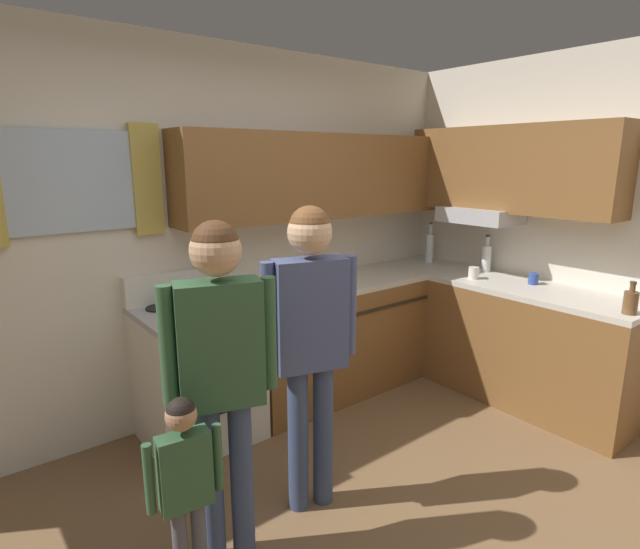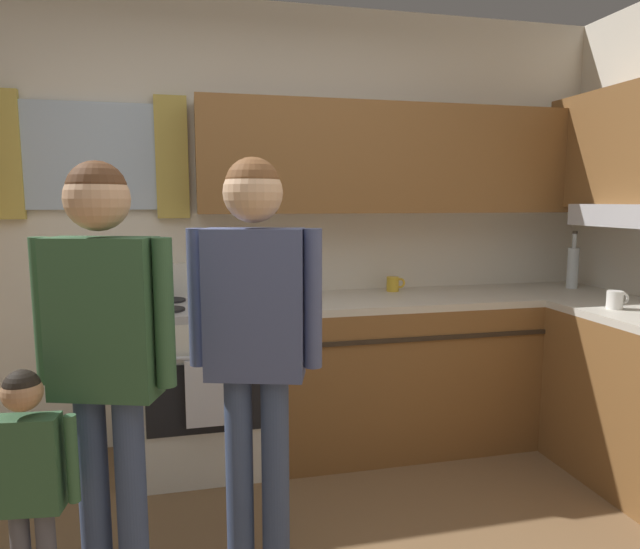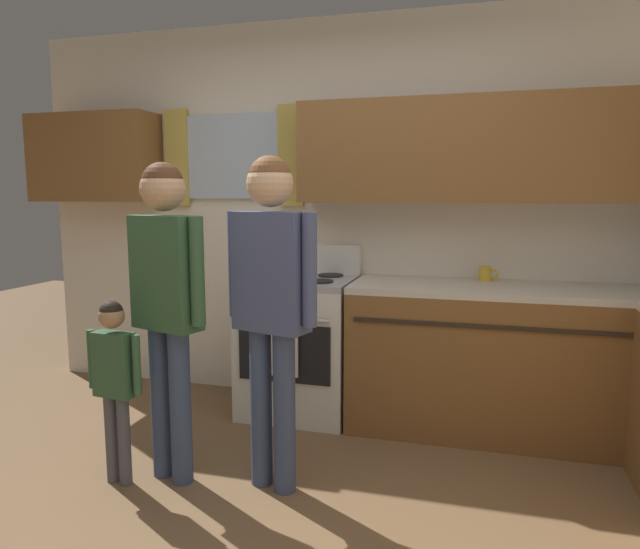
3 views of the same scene
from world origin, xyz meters
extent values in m
cube|color=silver|center=(0.00, 1.90, 1.30)|extent=(4.60, 0.10, 2.60)
cube|color=silver|center=(-0.79, 1.83, 1.70)|extent=(0.69, 0.03, 0.58)
cube|color=gold|center=(-1.23, 1.82, 1.70)|extent=(0.18, 0.04, 0.68)
cube|color=gold|center=(-0.36, 1.82, 1.70)|extent=(0.18, 0.04, 0.68)
cube|color=brown|center=(1.04, 1.69, 1.70)|extent=(2.53, 0.32, 0.63)
cube|color=#B7B7BC|center=(2.08, 1.05, 1.38)|extent=(0.40, 0.60, 0.12)
cube|color=brown|center=(1.23, 1.54, 0.43)|extent=(2.14, 0.62, 0.86)
cube|color=beige|center=(1.23, 1.54, 0.88)|extent=(2.14, 0.62, 0.04)
cube|color=#2D2319|center=(1.23, 1.23, 0.72)|extent=(2.02, 0.01, 0.02)
cube|color=silver|center=(-0.22, 1.54, 0.43)|extent=(0.70, 0.62, 0.86)
cube|color=black|center=(-0.22, 1.23, 0.48)|extent=(0.58, 0.01, 0.36)
cylinder|color=#ADADB2|center=(-0.22, 1.20, 0.70)|extent=(0.58, 0.02, 0.02)
cube|color=#ADADB2|center=(-0.22, 1.54, 0.88)|extent=(0.70, 0.62, 0.04)
cube|color=silver|center=(-0.22, 1.81, 1.00)|extent=(0.70, 0.08, 0.20)
cylinder|color=black|center=(-0.39, 1.40, 0.91)|extent=(0.17, 0.17, 0.01)
cylinder|color=black|center=(-0.04, 1.40, 0.91)|extent=(0.17, 0.17, 0.01)
cylinder|color=black|center=(-0.39, 1.68, 0.91)|extent=(0.17, 0.17, 0.01)
cylinder|color=black|center=(-0.04, 1.68, 0.91)|extent=(0.17, 0.17, 0.01)
cube|color=silver|center=(-0.22, 1.19, 0.52)|extent=(0.20, 0.02, 0.34)
cylinder|color=silver|center=(2.11, 1.58, 1.03)|extent=(0.07, 0.07, 0.26)
cylinder|color=silver|center=(2.11, 1.58, 1.21)|extent=(0.03, 0.03, 0.09)
cylinder|color=#3F382D|center=(2.11, 1.58, 1.26)|extent=(0.03, 0.03, 0.02)
cylinder|color=white|center=(1.87, 0.93, 0.95)|extent=(0.08, 0.08, 0.09)
torus|color=white|center=(1.92, 0.93, 0.95)|extent=(0.07, 0.01, 0.07)
cylinder|color=gold|center=(0.94, 1.72, 0.95)|extent=(0.08, 0.08, 0.09)
torus|color=gold|center=(0.99, 1.72, 0.95)|extent=(0.06, 0.01, 0.06)
cylinder|color=#38476B|center=(-0.50, 0.47, 0.39)|extent=(0.11, 0.11, 0.78)
cylinder|color=#38476B|center=(-0.63, 0.51, 0.39)|extent=(0.11, 0.11, 0.78)
cube|color=#335938|center=(-0.56, 0.49, 1.06)|extent=(0.39, 0.26, 0.55)
cylinder|color=#335938|center=(-0.36, 0.43, 1.08)|extent=(0.07, 0.07, 0.51)
cylinder|color=#335938|center=(-0.77, 0.56, 1.08)|extent=(0.07, 0.07, 0.51)
sphere|color=tan|center=(-0.56, 0.49, 1.46)|extent=(0.22, 0.22, 0.22)
sphere|color=#4C2D19|center=(-0.56, 0.49, 1.49)|extent=(0.20, 0.20, 0.20)
cylinder|color=#38476B|center=(0.03, 0.53, 0.40)|extent=(0.11, 0.11, 0.79)
cylinder|color=#38476B|center=(-0.11, 0.57, 0.40)|extent=(0.11, 0.11, 0.79)
cube|color=#47517A|center=(-0.04, 0.55, 1.08)|extent=(0.39, 0.25, 0.56)
cylinder|color=#47517A|center=(0.17, 0.49, 1.10)|extent=(0.07, 0.07, 0.52)
cylinder|color=#47517A|center=(-0.25, 0.61, 1.10)|extent=(0.07, 0.07, 0.52)
sphere|color=#DBAD84|center=(-0.04, 0.55, 1.49)|extent=(0.22, 0.22, 0.22)
sphere|color=brown|center=(-0.04, 0.55, 1.51)|extent=(0.20, 0.20, 0.20)
cube|color=#335938|center=(-0.80, 0.38, 0.61)|extent=(0.22, 0.11, 0.32)
cylinder|color=#335938|center=(-0.66, 0.36, 0.63)|extent=(0.04, 0.04, 0.30)
sphere|color=#A87A56|center=(-0.80, 0.38, 0.86)|extent=(0.12, 0.12, 0.12)
sphere|color=black|center=(-0.80, 0.38, 0.87)|extent=(0.11, 0.11, 0.11)
camera|label=1|loc=(-1.46, -1.34, 1.83)|focal=27.89mm
camera|label=2|loc=(-0.26, -1.47, 1.46)|focal=30.90mm
camera|label=3|loc=(0.89, -1.93, 1.43)|focal=31.83mm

